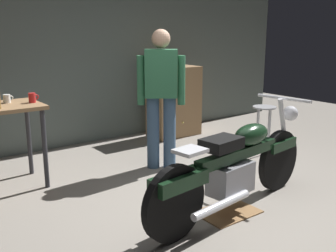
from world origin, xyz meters
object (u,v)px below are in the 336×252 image
object	(u,v)px
mug_white_ceramic	(7,99)
mug_red_diner	(32,98)
shop_stool	(264,117)
motorcycle	(236,165)
wooden_dresser	(174,102)
person_standing	(161,93)

from	to	relation	value
mug_white_ceramic	mug_red_diner	size ratio (longest dim) A/B	0.98
mug_white_ceramic	shop_stool	bearing A→B (deg)	-15.84
motorcycle	shop_stool	xyz separation A→B (m)	(1.68, 1.09, 0.05)
wooden_dresser	mug_white_ceramic	bearing A→B (deg)	-168.25
shop_stool	mug_red_diner	xyz separation A→B (m)	(-2.91, 0.74, 0.45)
person_standing	shop_stool	xyz separation A→B (m)	(1.52, -0.31, -0.43)
wooden_dresser	person_standing	bearing A→B (deg)	-133.16
motorcycle	person_standing	size ratio (longest dim) A/B	1.31
motorcycle	mug_white_ceramic	size ratio (longest dim) A/B	20.37
person_standing	shop_stool	size ratio (longest dim) A/B	2.61
person_standing	mug_red_diner	xyz separation A→B (m)	(-1.39, 0.43, 0.03)
person_standing	wooden_dresser	world-z (taller)	person_standing
wooden_dresser	mug_white_ceramic	distance (m)	2.76
mug_red_diner	wooden_dresser	bearing A→B (deg)	16.00
mug_red_diner	motorcycle	bearing A→B (deg)	-56.33
motorcycle	mug_red_diner	bearing A→B (deg)	116.37
wooden_dresser	mug_white_ceramic	size ratio (longest dim) A/B	10.27
shop_stool	wooden_dresser	xyz separation A→B (m)	(-0.45, 1.44, 0.05)
person_standing	shop_stool	world-z (taller)	person_standing
motorcycle	mug_white_ceramic	world-z (taller)	motorcycle
person_standing	mug_white_ceramic	bearing A→B (deg)	15.97
person_standing	mug_white_ceramic	distance (m)	1.71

